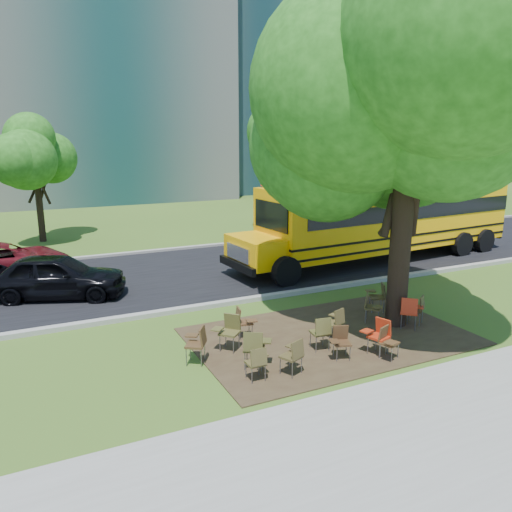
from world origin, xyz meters
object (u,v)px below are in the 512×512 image
chair_4 (322,330)px  chair_9 (229,329)px  chair_11 (336,320)px  chair_3 (341,339)px  chair_14 (379,294)px  black_car (56,276)px  chair_1 (255,346)px  chair_6 (379,333)px  main_tree (409,111)px  chair_12 (371,305)px  chair_10 (243,320)px  chair_5 (387,340)px  school_bus (387,216)px  chair_7 (410,310)px  chair_13 (418,307)px  bg_car_red (4,260)px  chair_0 (257,360)px  chair_8 (198,341)px

chair_4 → chair_9: chair_9 is taller
chair_9 → chair_11: chair_9 is taller
chair_3 → chair_14: (2.91, 2.22, 0.05)m
chair_3 → chair_14: chair_14 is taller
chair_11 → black_car: black_car is taller
chair_1 → chair_6: chair_1 is taller
main_tree → chair_14: bearing=75.7°
chair_4 → chair_12: 2.45m
chair_10 → black_car: (-4.01, 5.63, 0.22)m
main_tree → black_car: 11.61m
chair_5 → school_bus: bearing=-151.4°
chair_4 → chair_5: (1.10, -1.05, -0.05)m
chair_4 → chair_11: 0.87m
chair_12 → chair_7: bearing=79.4°
chair_13 → black_car: 11.08m
chair_1 → chair_12: bearing=48.3°
chair_10 → bg_car_red: bg_car_red is taller
chair_0 → chair_12: bearing=22.3°
chair_13 → bg_car_red: bg_car_red is taller
chair_12 → black_car: black_car is taller
chair_12 → chair_0: bearing=-26.3°
chair_3 → black_car: size_ratio=0.18×
chair_5 → chair_10: 3.59m
chair_13 → chair_10: bearing=132.0°
chair_0 → chair_5: same height
chair_5 → chair_9: 3.72m
main_tree → chair_5: main_tree is taller
chair_0 → chair_3: size_ratio=1.00×
chair_11 → black_car: 9.08m
chair_7 → bg_car_red: 14.37m
chair_12 → chair_13: size_ratio=1.04×
chair_0 → chair_12: (4.32, 1.73, 0.05)m
chair_6 → bg_car_red: size_ratio=0.19×
chair_10 → main_tree: bearing=88.1°
chair_7 → chair_6: bearing=-110.8°
chair_1 → chair_4: 1.90m
chair_5 → chair_12: size_ratio=0.91×
chair_5 → bg_car_red: size_ratio=0.17×
main_tree → chair_9: main_tree is taller
main_tree → chair_5: bearing=-135.8°
chair_0 → bg_car_red: bearing=113.7°
chair_5 → chair_10: (-2.51, 2.57, 0.02)m
bg_car_red → chair_14: bearing=-138.4°
chair_3 → chair_4: (-0.15, 0.56, 0.05)m
school_bus → chair_13: 7.94m
chair_3 → chair_8: (-3.06, 1.21, 0.06)m
chair_6 → school_bus: bearing=-58.3°
main_tree → chair_14: size_ratio=10.66×
chair_11 → bg_car_red: size_ratio=0.18×
chair_7 → chair_4: bearing=-134.6°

